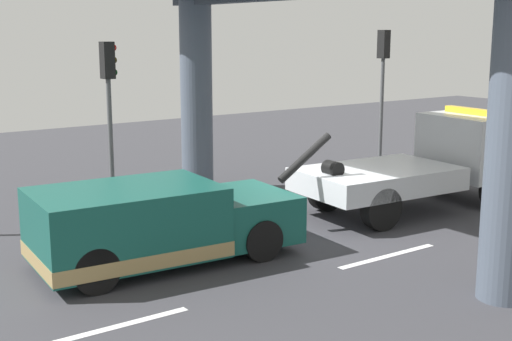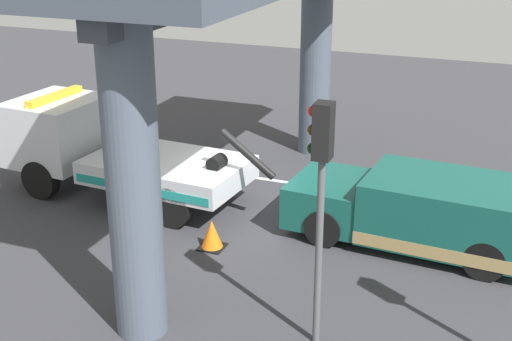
% 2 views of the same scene
% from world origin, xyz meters
% --- Properties ---
extents(ground_plane, '(60.00, 40.00, 0.10)m').
position_xyz_m(ground_plane, '(0.00, 0.00, -0.05)').
color(ground_plane, '#38383D').
extents(lane_stripe_west, '(2.60, 0.16, 0.01)m').
position_xyz_m(lane_stripe_west, '(-6.00, -2.35, 0.00)').
color(lane_stripe_west, silver).
rests_on(lane_stripe_west, ground).
extents(lane_stripe_mid, '(2.60, 0.16, 0.01)m').
position_xyz_m(lane_stripe_mid, '(0.00, -2.35, 0.00)').
color(lane_stripe_mid, silver).
rests_on(lane_stripe_mid, ground).
extents(tow_truck_white, '(7.32, 2.80, 2.46)m').
position_xyz_m(tow_truck_white, '(4.03, -0.05, 1.20)').
color(tow_truck_white, silver).
rests_on(tow_truck_white, ground).
extents(towed_van_green, '(5.33, 2.53, 1.58)m').
position_xyz_m(towed_van_green, '(-4.03, 0.00, 0.78)').
color(towed_van_green, '#145147').
rests_on(towed_van_green, ground).
extents(traffic_light_far, '(0.39, 0.32, 4.23)m').
position_xyz_m(traffic_light_far, '(-2.98, 4.33, 3.09)').
color(traffic_light_far, '#515456').
rests_on(traffic_light_far, ground).
extents(traffic_light_mid, '(0.39, 0.32, 4.51)m').
position_xyz_m(traffic_light_mid, '(6.52, 4.33, 3.28)').
color(traffic_light_mid, '#515456').
rests_on(traffic_light_mid, ground).
extents(traffic_cone_orange, '(0.54, 0.54, 0.65)m').
position_xyz_m(traffic_cone_orange, '(0.11, 1.83, 0.31)').
color(traffic_cone_orange, orange).
rests_on(traffic_cone_orange, ground).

